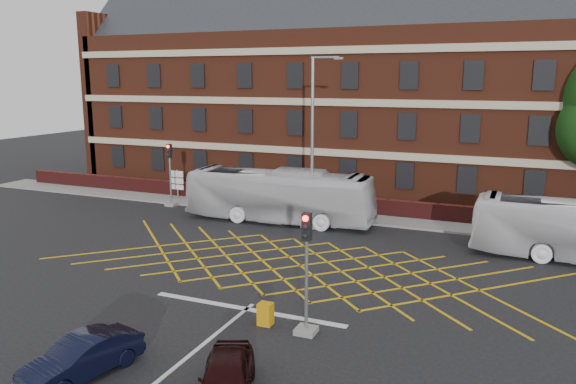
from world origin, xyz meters
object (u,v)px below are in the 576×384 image
at_px(bus_left, 279,196).
at_px(direction_signs, 177,181).
at_px(car_maroon, 227,377).
at_px(utility_cabinet, 265,314).
at_px(traffic_light_far, 170,181).
at_px(car_navy, 82,357).
at_px(street_lamp, 313,169).
at_px(traffic_light_near, 306,285).

relative_size(bus_left, direction_signs, 5.28).
relative_size(car_maroon, utility_cabinet, 4.40).
distance_m(car_maroon, traffic_light_far, 24.50).
bearing_deg(car_navy, street_lamp, 101.34).
height_order(bus_left, car_navy, bus_left).
distance_m(car_navy, car_maroon, 4.50).
distance_m(bus_left, traffic_light_near, 15.43).
bearing_deg(car_navy, bus_left, 108.44).
bearing_deg(street_lamp, car_maroon, -76.83).
relative_size(car_maroon, street_lamp, 0.36).
height_order(car_maroon, traffic_light_near, traffic_light_near).
height_order(car_navy, car_maroon, car_navy).
xyz_separation_m(car_navy, street_lamp, (0.28, 18.51, 2.84)).
relative_size(street_lamp, utility_cabinet, 12.11).
height_order(traffic_light_far, street_lamp, street_lamp).
bearing_deg(traffic_light_far, street_lamp, -7.56).
relative_size(traffic_light_far, direction_signs, 1.94).
bearing_deg(bus_left, street_lamp, -103.14).
height_order(car_maroon, traffic_light_far, traffic_light_far).
distance_m(bus_left, traffic_light_far, 8.63).
xyz_separation_m(car_maroon, utility_cabinet, (-1.01, 4.63, -0.20)).
bearing_deg(bus_left, traffic_light_far, 80.67).
bearing_deg(car_navy, traffic_light_near, 58.42).
bearing_deg(utility_cabinet, car_maroon, -77.68).
distance_m(traffic_light_far, direction_signs, 1.96).
distance_m(bus_left, direction_signs, 9.69).
bearing_deg(traffic_light_near, utility_cabinet, 177.17).
xyz_separation_m(car_navy, car_maroon, (4.45, 0.69, -0.00)).
height_order(car_maroon, street_lamp, street_lamp).
height_order(car_navy, direction_signs, direction_signs).
relative_size(bus_left, traffic_light_near, 2.72).
xyz_separation_m(bus_left, utility_cabinet, (5.51, -13.63, -1.21)).
relative_size(car_navy, car_maroon, 1.04).
height_order(bus_left, traffic_light_near, traffic_light_near).
xyz_separation_m(car_navy, traffic_light_far, (-10.64, 19.96, 1.16)).
relative_size(street_lamp, direction_signs, 4.46).
distance_m(car_navy, traffic_light_near, 7.35).
bearing_deg(car_maroon, traffic_light_far, 105.20).
bearing_deg(traffic_light_near, car_maroon, -97.19).
xyz_separation_m(bus_left, car_maroon, (6.52, -18.25, -1.01)).
xyz_separation_m(traffic_light_far, direction_signs, (-0.70, 1.79, -0.39)).
bearing_deg(traffic_light_near, car_navy, -133.78).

